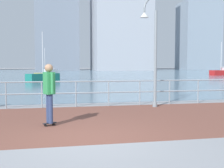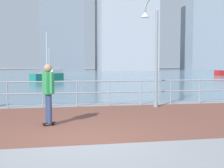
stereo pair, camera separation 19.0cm
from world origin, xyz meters
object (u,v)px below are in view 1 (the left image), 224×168
(lamppost, at_px, (152,46))
(sailboat_yellow, at_px, (46,75))
(sailboat_navy, at_px, (44,76))
(skateboarder, at_px, (49,89))
(sailboat_teal, at_px, (221,72))

(lamppost, bearing_deg, sailboat_yellow, 101.59)
(lamppost, xyz_separation_m, sailboat_navy, (-5.51, 19.80, -2.03))
(sailboat_yellow, bearing_deg, sailboat_navy, -88.36)
(lamppost, bearing_deg, skateboarder, -145.75)
(sailboat_teal, xyz_separation_m, sailboat_yellow, (-28.75, -2.27, -0.14))
(skateboarder, xyz_separation_m, sailboat_yellow, (-1.67, 30.78, -0.70))
(sailboat_teal, bearing_deg, sailboat_yellow, -175.48)
(sailboat_teal, distance_m, sailboat_yellow, 28.84)
(sailboat_teal, distance_m, sailboat_navy, 30.38)
(lamppost, relative_size, sailboat_yellow, 1.11)
(sailboat_navy, distance_m, sailboat_yellow, 8.21)
(sailboat_navy, bearing_deg, lamppost, -74.45)
(lamppost, distance_m, sailboat_teal, 38.08)
(sailboat_teal, bearing_deg, skateboarder, -129.33)
(sailboat_teal, height_order, sailboat_yellow, sailboat_teal)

